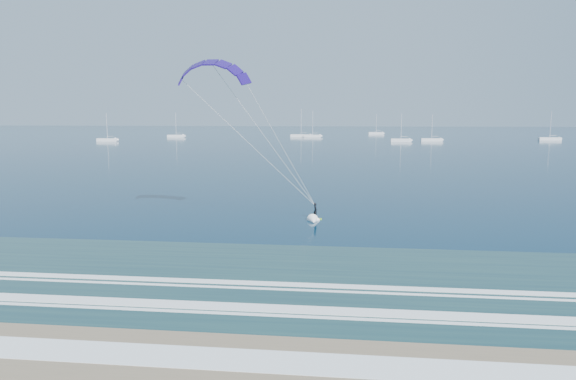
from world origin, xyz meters
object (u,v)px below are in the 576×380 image
at_px(kitesurfer_rig, 265,137).
at_px(sailboat_3, 401,140).
at_px(sailboat_2, 301,135).
at_px(sailboat_1, 176,136).
at_px(sailboat_4, 376,133).
at_px(sailboat_8, 432,140).
at_px(sailboat_0, 108,140).
at_px(sailboat_5, 550,139).
at_px(sailboat_7, 313,136).

xyz_separation_m(kitesurfer_rig, sailboat_3, (28.36, 155.09, -7.58)).
relative_size(sailboat_2, sailboat_3, 1.21).
distance_m(sailboat_1, sailboat_2, 57.93).
height_order(sailboat_4, sailboat_8, sailboat_4).
bearing_deg(sailboat_4, sailboat_2, -135.54).
distance_m(kitesurfer_rig, sailboat_0, 167.97).
distance_m(kitesurfer_rig, sailboat_3, 157.84).
relative_size(sailboat_1, sailboat_4, 1.01).
bearing_deg(sailboat_5, sailboat_1, 176.76).
distance_m(sailboat_1, sailboat_5, 160.83).
bearing_deg(sailboat_3, sailboat_7, 135.51).
distance_m(sailboat_0, sailboat_1, 41.10).
height_order(kitesurfer_rig, sailboat_0, kitesurfer_rig).
distance_m(sailboat_1, sailboat_3, 102.78).
xyz_separation_m(kitesurfer_rig, sailboat_2, (-13.79, 194.25, -7.57)).
bearing_deg(sailboat_0, sailboat_8, 6.65).
relative_size(kitesurfer_rig, sailboat_0, 1.47).
xyz_separation_m(kitesurfer_rig, sailboat_7, (-8.16, 190.97, -7.57)).
relative_size(sailboat_2, sailboat_7, 1.08).
bearing_deg(sailboat_7, sailboat_0, -148.93).
bearing_deg(sailboat_2, sailboat_0, -145.18).
bearing_deg(sailboat_5, kitesurfer_rig, -117.37).
height_order(kitesurfer_rig, sailboat_2, kitesurfer_rig).
distance_m(kitesurfer_rig, sailboat_2, 194.88).
xyz_separation_m(kitesurfer_rig, sailboat_1, (-70.59, 182.88, -7.58)).
height_order(kitesurfer_rig, sailboat_4, kitesurfer_rig).
relative_size(sailboat_0, sailboat_2, 0.84).
bearing_deg(sailboat_2, sailboat_5, -11.16).
bearing_deg(sailboat_4, sailboat_0, -141.59).
height_order(sailboat_0, sailboat_4, sailboat_0).
xyz_separation_m(sailboat_1, sailboat_7, (62.43, 8.09, 0.02)).
bearing_deg(sailboat_3, sailboat_4, 94.03).
bearing_deg(sailboat_4, kitesurfer_rig, -95.71).
height_order(sailboat_0, sailboat_3, sailboat_0).
relative_size(sailboat_2, sailboat_8, 1.26).
bearing_deg(sailboat_0, kitesurfer_rig, -59.44).
relative_size(sailboat_1, sailboat_8, 1.06).
xyz_separation_m(sailboat_0, sailboat_8, (125.87, 14.68, -0.01)).
relative_size(sailboat_0, sailboat_3, 1.01).
relative_size(sailboat_4, sailboat_7, 0.89).
height_order(sailboat_2, sailboat_4, sailboat_2).
bearing_deg(sailboat_8, sailboat_3, -161.50).
distance_m(sailboat_2, sailboat_7, 6.51).
distance_m(sailboat_0, sailboat_4, 138.28).
relative_size(sailboat_3, sailboat_5, 0.93).
distance_m(sailboat_5, sailboat_8, 51.53).
bearing_deg(sailboat_0, sailboat_5, 9.48).
height_order(sailboat_1, sailboat_5, sailboat_5).
xyz_separation_m(sailboat_2, sailboat_5, (103.77, -20.47, -0.01)).
distance_m(sailboat_4, sailboat_8, 73.35).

